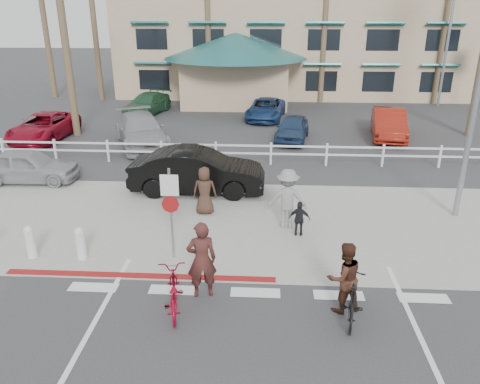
# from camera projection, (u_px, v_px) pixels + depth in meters

# --- Properties ---
(ground) EXTENTS (140.00, 140.00, 0.00)m
(ground) POSITION_uv_depth(u_px,v_px,m) (255.00, 308.00, 10.77)
(ground) COLOR #333335
(bike_path) EXTENTS (12.00, 16.00, 0.01)m
(bike_path) POSITION_uv_depth(u_px,v_px,m) (252.00, 371.00, 8.91)
(bike_path) COLOR #333335
(bike_path) RESTS_ON ground
(sidewalk_plaza) EXTENTS (22.00, 7.00, 0.01)m
(sidewalk_plaza) POSITION_uv_depth(u_px,v_px,m) (259.00, 223.00, 14.94)
(sidewalk_plaza) COLOR gray
(sidewalk_plaza) RESTS_ON ground
(cross_street) EXTENTS (40.00, 5.00, 0.01)m
(cross_street) POSITION_uv_depth(u_px,v_px,m) (261.00, 180.00, 18.65)
(cross_street) COLOR #333335
(cross_street) RESTS_ON ground
(parking_lot) EXTENTS (50.00, 16.00, 0.01)m
(parking_lot) POSITION_uv_depth(u_px,v_px,m) (263.00, 124.00, 27.46)
(parking_lot) COLOR #333335
(parking_lot) RESTS_ON ground
(curb_red) EXTENTS (7.00, 0.25, 0.02)m
(curb_red) POSITION_uv_depth(u_px,v_px,m) (140.00, 276.00, 12.04)
(curb_red) COLOR maroon
(curb_red) RESTS_ON ground
(rail_fence) EXTENTS (29.40, 0.16, 1.00)m
(rail_fence) POSITION_uv_depth(u_px,v_px,m) (273.00, 154.00, 20.29)
(rail_fence) COLOR silver
(rail_fence) RESTS_ON ground
(building) EXTENTS (28.00, 16.00, 11.30)m
(building) POSITION_uv_depth(u_px,v_px,m) (292.00, 17.00, 37.31)
(building) COLOR tan
(building) RESTS_ON ground
(sign_post) EXTENTS (0.50, 0.10, 2.90)m
(sign_post) POSITION_uv_depth(u_px,v_px,m) (171.00, 210.00, 12.39)
(sign_post) COLOR gray
(sign_post) RESTS_ON ground
(bollard_0) EXTENTS (0.26, 0.26, 0.95)m
(bollard_0) POSITION_uv_depth(u_px,v_px,m) (81.00, 243.00, 12.70)
(bollard_0) COLOR silver
(bollard_0) RESTS_ON ground
(bollard_1) EXTENTS (0.26, 0.26, 0.95)m
(bollard_1) POSITION_uv_depth(u_px,v_px,m) (31.00, 242.00, 12.78)
(bollard_1) COLOR silver
(bollard_1) RESTS_ON ground
(streetlight_1) EXTENTS (0.60, 2.00, 9.50)m
(streetlight_1) POSITION_uv_depth(u_px,v_px,m) (449.00, 34.00, 30.62)
(streetlight_1) COLOR gray
(streetlight_1) RESTS_ON ground
(palm_1) EXTENTS (4.00, 4.00, 13.00)m
(palm_1) POSITION_uv_depth(u_px,v_px,m) (92.00, 5.00, 32.18)
(palm_1) COLOR #183F1C
(palm_1) RESTS_ON ground
(palm_5) EXTENTS (4.00, 4.00, 13.00)m
(palm_5) POSITION_uv_depth(u_px,v_px,m) (326.00, 5.00, 31.33)
(palm_5) COLOR #183F1C
(palm_5) RESTS_ON ground
(palm_10) EXTENTS (4.00, 4.00, 12.00)m
(palm_10) POSITION_uv_depth(u_px,v_px,m) (62.00, 16.00, 22.99)
(palm_10) COLOR #183F1C
(palm_10) RESTS_ON ground
(bike_red) EXTENTS (0.97, 1.88, 0.94)m
(bike_red) POSITION_uv_depth(u_px,v_px,m) (173.00, 292.00, 10.55)
(bike_red) COLOR maroon
(bike_red) RESTS_ON ground
(rider_red) EXTENTS (0.79, 0.61, 1.93)m
(rider_red) POSITION_uv_depth(u_px,v_px,m) (202.00, 260.00, 10.90)
(rider_red) COLOR #421E1A
(rider_red) RESTS_ON ground
(bike_black) EXTENTS (0.79, 1.77, 1.03)m
(bike_black) POSITION_uv_depth(u_px,v_px,m) (352.00, 299.00, 10.22)
(bike_black) COLOR black
(bike_black) RESTS_ON ground
(rider_black) EXTENTS (1.00, 0.89, 1.70)m
(rider_black) POSITION_uv_depth(u_px,v_px,m) (344.00, 277.00, 10.40)
(rider_black) COLOR #3F2216
(rider_black) RESTS_ON ground
(pedestrian_a) EXTENTS (1.26, 0.76, 1.92)m
(pedestrian_a) POSITION_uv_depth(u_px,v_px,m) (287.00, 199.00, 14.35)
(pedestrian_a) COLOR gray
(pedestrian_a) RESTS_ON ground
(pedestrian_child) EXTENTS (0.68, 0.35, 1.10)m
(pedestrian_child) POSITION_uv_depth(u_px,v_px,m) (299.00, 219.00, 13.96)
(pedestrian_child) COLOR black
(pedestrian_child) RESTS_ON ground
(pedestrian_b) EXTENTS (0.80, 0.53, 1.62)m
(pedestrian_b) POSITION_uv_depth(u_px,v_px,m) (205.00, 191.00, 15.39)
(pedestrian_b) COLOR #3B261B
(pedestrian_b) RESTS_ON ground
(car_white_sedan) EXTENTS (4.95, 1.78, 1.62)m
(car_white_sedan) POSITION_uv_depth(u_px,v_px,m) (198.00, 171.00, 17.20)
(car_white_sedan) COLOR black
(car_white_sedan) RESTS_ON ground
(car_red_compact) EXTENTS (3.89, 1.67, 1.31)m
(car_red_compact) POSITION_uv_depth(u_px,v_px,m) (28.00, 166.00, 18.28)
(car_red_compact) COLOR #999A9E
(car_red_compact) RESTS_ON ground
(lot_car_0) EXTENTS (2.43, 4.91, 1.34)m
(lot_car_0) POSITION_uv_depth(u_px,v_px,m) (44.00, 127.00, 24.12)
(lot_car_0) COLOR maroon
(lot_car_0) RESTS_ON ground
(lot_car_1) EXTENTS (4.02, 5.68, 1.53)m
(lot_car_1) POSITION_uv_depth(u_px,v_px,m) (141.00, 131.00, 23.02)
(lot_car_1) COLOR gray
(lot_car_1) RESTS_ON ground
(lot_car_2) EXTENTS (2.11, 3.94, 1.27)m
(lot_car_2) POSITION_uv_depth(u_px,v_px,m) (292.00, 128.00, 23.92)
(lot_car_2) COLOR navy
(lot_car_2) RESTS_ON ground
(lot_car_3) EXTENTS (2.26, 4.74, 1.50)m
(lot_car_3) POSITION_uv_depth(u_px,v_px,m) (389.00, 124.00, 24.38)
(lot_car_3) COLOR maroon
(lot_car_3) RESTS_ON ground
(lot_car_4) EXTENTS (2.75, 4.70, 1.28)m
(lot_car_4) POSITION_uv_depth(u_px,v_px,m) (147.00, 104.00, 29.93)
(lot_car_4) COLOR #245335
(lot_car_4) RESTS_ON ground
(lot_car_5) EXTENTS (2.62, 4.65, 1.23)m
(lot_car_5) POSITION_uv_depth(u_px,v_px,m) (266.00, 109.00, 28.53)
(lot_car_5) COLOR navy
(lot_car_5) RESTS_ON ground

